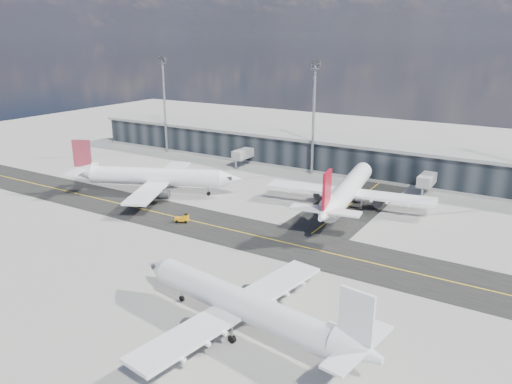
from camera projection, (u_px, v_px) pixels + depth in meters
ground at (200, 232)px, 92.51m from camera, size 300.00×300.00×0.00m
taxiway_lanes at (249, 219)px, 99.29m from camera, size 180.00×63.00×0.03m
terminal_concourse at (323, 154)px, 135.95m from camera, size 152.00×19.80×8.80m
floodlight_masts at (314, 115)px, 126.88m from camera, size 102.50×0.70×28.90m
airliner_af at (153, 177)px, 114.19m from camera, size 39.04×33.70×12.13m
airliner_redtail at (347, 190)px, 103.80m from camera, size 35.96×42.01×12.45m
airliner_near at (245, 306)px, 60.35m from camera, size 36.55×31.28×10.83m
baggage_tug at (183, 218)px, 97.17m from camera, size 2.93×2.27×1.66m
service_van at (361, 197)px, 110.62m from camera, size 3.35×5.74×1.50m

